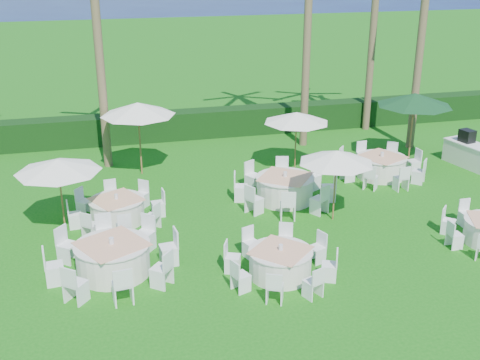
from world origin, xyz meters
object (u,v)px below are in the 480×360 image
object	(u,v)px
banquet_table_a	(113,258)
umbrella_b	(336,157)
banquet_table_b	(280,262)
umbrella_a	(58,166)
banquet_table_e	(285,188)
banquet_table_f	(381,166)
umbrella_c	(138,109)
umbrella_d	(296,117)
banquet_table_d	(117,210)
umbrella_green	(415,99)

from	to	relation	value
banquet_table_a	umbrella_b	world-z (taller)	umbrella_b
banquet_table_a	banquet_table_b	world-z (taller)	banquet_table_a
umbrella_a	umbrella_b	bearing A→B (deg)	-9.48
banquet_table_a	umbrella_b	distance (m)	7.20
banquet_table_e	umbrella_b	xyz separation A→B (m)	(1.00, -1.80, 1.62)
banquet_table_f	umbrella_c	distance (m)	9.12
umbrella_b	umbrella_d	xyz separation A→B (m)	(0.31, 4.55, -0.01)
banquet_table_d	umbrella_c	distance (m)	4.68
banquet_table_e	umbrella_d	distance (m)	3.44
umbrella_b	banquet_table_e	bearing A→B (deg)	118.96
umbrella_d	umbrella_green	xyz separation A→B (m)	(4.61, -0.32, 0.48)
umbrella_b	umbrella_c	bearing A→B (deg)	134.37
banquet_table_f	umbrella_green	xyz separation A→B (m)	(1.78, 1.18, 2.12)
banquet_table_e	umbrella_b	bearing A→B (deg)	-61.04
umbrella_green	umbrella_d	bearing A→B (deg)	175.97
banquet_table_d	umbrella_a	xyz separation A→B (m)	(-1.58, -0.14, 1.63)
banquet_table_a	banquet_table_e	bearing A→B (deg)	31.07
umbrella_d	banquet_table_b	bearing A→B (deg)	-111.64
banquet_table_b	umbrella_b	bearing A→B (deg)	47.41
banquet_table_b	umbrella_c	distance (m)	9.08
banquet_table_d	banquet_table_e	world-z (taller)	banquet_table_e
umbrella_b	banquet_table_f	bearing A→B (deg)	44.21
umbrella_a	umbrella_green	xyz separation A→B (m)	(13.02, 2.87, 0.51)
banquet_table_b	banquet_table_a	bearing A→B (deg)	164.39
banquet_table_b	banquet_table_d	bearing A→B (deg)	131.73
banquet_table_b	banquet_table_f	bearing A→B (deg)	45.72
umbrella_green	umbrella_b	bearing A→B (deg)	-139.30
banquet_table_a	umbrella_b	bearing A→B (deg)	14.02
umbrella_a	umbrella_green	bearing A→B (deg)	12.45
banquet_table_a	banquet_table_d	xyz separation A→B (m)	(0.29, 3.19, -0.06)
umbrella_a	umbrella_b	size ratio (longest dim) A/B	1.09
umbrella_b	umbrella_c	distance (m)	7.74
umbrella_b	umbrella_c	world-z (taller)	umbrella_c
banquet_table_a	banquet_table_f	distance (m)	11.02
umbrella_green	umbrella_a	bearing A→B (deg)	-167.55
umbrella_c	umbrella_d	distance (m)	5.81
banquet_table_f	umbrella_a	distance (m)	11.48
banquet_table_a	umbrella_d	bearing A→B (deg)	41.30
banquet_table_a	umbrella_green	bearing A→B (deg)	26.82
banquet_table_b	umbrella_b	distance (m)	4.24
umbrella_a	banquet_table_e	bearing A→B (deg)	3.61
banquet_table_f	umbrella_c	xyz separation A→B (m)	(-8.53, 2.47, 2.07)
banquet_table_e	banquet_table_f	size ratio (longest dim) A/B	1.07
banquet_table_a	banquet_table_d	world-z (taller)	banquet_table_a
umbrella_b	umbrella_green	distance (m)	6.50
banquet_table_d	umbrella_green	bearing A→B (deg)	13.45
banquet_table_f	banquet_table_a	bearing A→B (deg)	-154.47
banquet_table_d	umbrella_c	xyz separation A→B (m)	(1.12, 4.03, 2.10)
banquet_table_f	umbrella_b	size ratio (longest dim) A/B	1.37
banquet_table_d	umbrella_d	size ratio (longest dim) A/B	1.21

